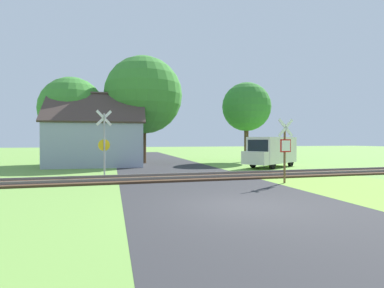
% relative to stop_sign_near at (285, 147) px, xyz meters
% --- Properties ---
extents(ground_plane, '(160.00, 160.00, 0.00)m').
position_rel_stop_sign_near_xyz_m(ground_plane, '(-3.98, -4.06, -1.70)').
color(ground_plane, '#6B9942').
extents(road_asphalt, '(7.09, 80.00, 0.01)m').
position_rel_stop_sign_near_xyz_m(road_asphalt, '(-3.98, -2.06, -1.70)').
color(road_asphalt, '#2D2D30').
rests_on(road_asphalt, ground).
extents(rail_track, '(60.00, 2.60, 0.22)m').
position_rel_stop_sign_near_xyz_m(rail_track, '(-3.98, 2.87, -1.65)').
color(rail_track, '#422D1E').
rests_on(rail_track, ground).
extents(stop_sign_near, '(0.87, 0.19, 3.04)m').
position_rel_stop_sign_near_xyz_m(stop_sign_near, '(0.00, 0.00, 0.00)').
color(stop_sign_near, brown).
rests_on(stop_sign_near, ground).
extents(crossing_sign_far, '(0.85, 0.28, 3.67)m').
position_rel_stop_sign_near_xyz_m(crossing_sign_far, '(-8.24, 4.67, 0.32)').
color(crossing_sign_far, '#9E9EA5').
rests_on(crossing_sign_far, ground).
extents(house, '(7.68, 6.50, 5.88)m').
position_rel_stop_sign_near_xyz_m(house, '(-8.96, 12.72, 0.19)').
color(house, '#99A3B7').
rests_on(house, ground).
extents(tree_center, '(6.74, 6.74, 9.32)m').
position_rel_stop_sign_near_xyz_m(tree_center, '(-5.16, 14.01, 4.24)').
color(tree_center, '#513823').
rests_on(tree_center, ground).
extents(tree_left, '(5.32, 5.32, 7.25)m').
position_rel_stop_sign_near_xyz_m(tree_left, '(-11.05, 14.33, 2.88)').
color(tree_left, '#513823').
rests_on(tree_left, ground).
extents(tree_right, '(4.53, 4.53, 7.39)m').
position_rel_stop_sign_near_xyz_m(tree_right, '(4.31, 13.33, 3.41)').
color(tree_right, '#513823').
rests_on(tree_right, ground).
extents(mail_truck, '(5.13, 4.18, 2.24)m').
position_rel_stop_sign_near_xyz_m(mail_truck, '(3.60, 7.56, -0.46)').
color(mail_truck, silver).
rests_on(mail_truck, ground).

